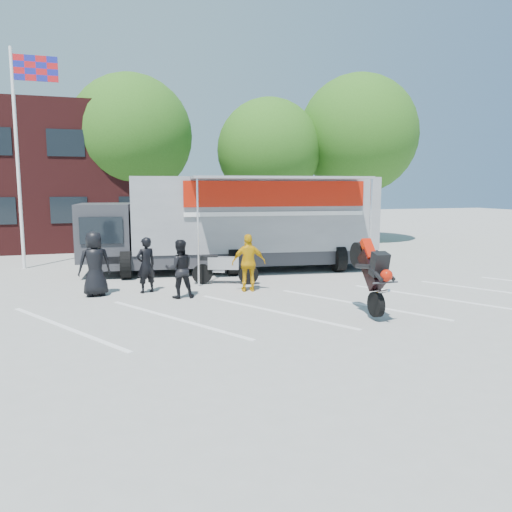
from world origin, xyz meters
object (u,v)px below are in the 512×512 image
spectator_leather_c (180,269)px  spectator_hivis (249,263)px  stunt_bike_rider (362,313)px  tree_mid (269,151)px  tree_right (358,135)px  flagpole (23,131)px  parked_motorcycle (225,284)px  spectator_leather_a (95,264)px  tree_left (131,136)px  transporter_truck (242,270)px  spectator_leather_b (146,265)px

spectator_leather_c → spectator_hivis: 2.08m
stunt_bike_rider → spectator_hivis: 3.89m
tree_mid → tree_right: size_ratio=0.84×
flagpole → stunt_bike_rider: bearing=-49.5°
parked_motorcycle → spectator_leather_a: 4.04m
tree_mid → spectator_hivis: tree_mid is taller
tree_right → stunt_bike_rider: (-7.81, -14.39, -5.88)m
tree_left → transporter_truck: (3.20, -8.86, -5.57)m
parked_motorcycle → stunt_bike_rider: stunt_bike_rider is taller
tree_left → stunt_bike_rider: (4.19, -15.89, -5.57)m
flagpole → parked_motorcycle: (6.20, -5.29, -5.05)m
tree_mid → spectator_hivis: 13.13m
stunt_bike_rider → parked_motorcycle: bearing=118.0°
tree_left → spectator_leather_b: size_ratio=5.35×
transporter_truck → parked_motorcycle: transporter_truck is taller
flagpole → tree_mid: flagpole is taller
parked_motorcycle → spectator_leather_a: spectator_leather_a is taller
stunt_bike_rider → spectator_leather_c: 5.04m
transporter_truck → stunt_bike_rider: (1.00, -7.02, 0.00)m
parked_motorcycle → tree_right: bearing=-25.9°
spectator_leather_a → spectator_leather_c: (2.22, -0.98, -0.11)m
tree_mid → tree_right: bearing=-5.7°
spectator_leather_a → spectator_hivis: spectator_leather_a is taller
stunt_bike_rider → spectator_leather_b: size_ratio=1.21×
tree_left → tree_mid: 7.10m
spectator_leather_a → spectator_hivis: size_ratio=1.08×
tree_right → flagpole: bearing=-164.5°
stunt_bike_rider → tree_left: bearing=106.8°
flagpole → transporter_truck: 9.44m
transporter_truck → spectator_leather_a: (-5.14, -2.98, 0.91)m
tree_mid → transporter_truck: tree_mid is taller
spectator_leather_b → spectator_leather_c: 1.28m
tree_mid → spectator_leather_a: (-8.94, -10.84, -4.03)m
tree_right → spectator_leather_c: size_ratio=5.64×
transporter_truck → spectator_leather_a: size_ratio=5.83×
tree_right → spectator_hivis: (-9.66, -11.07, -5.03)m
stunt_bike_rider → spectator_leather_b: spectator_leather_b is taller
transporter_truck → spectator_hivis: (-0.85, -3.70, 0.84)m
flagpole → transporter_truck: flagpole is taller
transporter_truck → flagpole: bearing=165.7°
stunt_bike_rider → spectator_leather_a: 7.40m
tree_left → spectator_leather_a: bearing=-99.3°
tree_mid → stunt_bike_rider: bearing=-100.7°
tree_mid → parked_motorcycle: 12.48m
tree_right → spectator_leather_a: bearing=-143.4°
flagpole → stunt_bike_rider: size_ratio=4.09×
tree_mid → stunt_bike_rider: size_ratio=3.93×
stunt_bike_rider → spectator_hivis: spectator_hivis is taller
spectator_leather_a → stunt_bike_rider: bearing=135.0°
flagpole → spectator_leather_b: 8.11m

